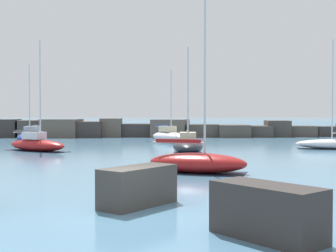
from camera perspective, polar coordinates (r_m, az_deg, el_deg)
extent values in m
plane|color=teal|center=(15.61, -4.09, -10.74)|extent=(600.00, 600.00, 0.00)
cube|color=teal|center=(124.88, -2.38, 0.10)|extent=(400.00, 116.00, 0.01)
cube|color=#383330|center=(67.84, -19.08, -0.25)|extent=(3.49, 4.83, 2.43)
cube|color=#423D38|center=(66.97, -16.21, -0.30)|extent=(4.87, 5.90, 2.30)
cube|color=brown|center=(65.31, -12.81, -0.26)|extent=(5.34, 5.14, 2.46)
cube|color=#383330|center=(64.76, -9.43, -0.40)|extent=(3.37, 4.45, 2.13)
cube|color=brown|center=(65.08, -6.95, -0.20)|extent=(2.95, 3.47, 2.55)
cube|color=#383330|center=(65.51, -3.66, -0.51)|extent=(5.05, 4.81, 1.79)
cube|color=brown|center=(64.16, 0.30, -0.27)|extent=(5.61, 6.16, 2.42)
cube|color=#4C443D|center=(65.17, 3.99, -0.54)|extent=(4.52, 4.86, 1.75)
cube|color=#4C443D|center=(65.24, 7.90, -0.58)|extent=(4.39, 5.52, 1.67)
cube|color=#423D38|center=(66.54, 11.05, -0.62)|extent=(4.86, 6.13, 1.52)
cube|color=#423D38|center=(67.49, 13.16, -0.29)|extent=(3.67, 5.21, 2.24)
cube|color=#4C443D|center=(68.72, 15.88, -0.59)|extent=(4.49, 5.27, 1.50)
cube|color=#383330|center=(70.03, 18.96, -0.61)|extent=(3.97, 3.62, 1.41)
cube|color=#423D38|center=(16.92, -3.67, -7.34)|extent=(2.90, 3.12, 1.41)
cube|color=#383330|center=(12.87, 11.98, -10.16)|extent=(2.89, 3.22, 1.45)
ellipsoid|color=black|center=(38.38, 2.43, -2.55)|extent=(2.72, 5.46, 1.09)
cube|color=black|center=(38.42, 2.43, -3.34)|extent=(2.65, 5.19, 0.03)
cube|color=beige|center=(38.59, 2.42, -1.24)|extent=(1.42, 1.67, 0.64)
cylinder|color=silver|center=(37.91, 2.45, 3.94)|extent=(0.12, 0.12, 7.56)
cylinder|color=#BCBCC1|center=(39.38, 2.40, -0.84)|extent=(0.27, 2.93, 0.10)
cube|color=#4C4C51|center=(39.37, 2.40, -0.70)|extent=(0.35, 2.50, 0.20)
cylinder|color=silver|center=(45.33, 19.42, 4.23)|extent=(0.12, 0.12, 9.09)
ellipsoid|color=maroon|center=(42.29, -15.71, -2.26)|extent=(6.49, 5.50, 1.03)
cube|color=black|center=(42.33, -15.70, -2.94)|extent=(6.20, 5.27, 0.03)
cube|color=silver|center=(42.49, -16.00, -1.12)|extent=(2.24, 2.06, 0.64)
cylinder|color=silver|center=(41.87, -15.32, 4.28)|extent=(0.12, 0.12, 8.58)
cylinder|color=#BCBCC1|center=(43.24, -16.84, -0.78)|extent=(2.97, 2.21, 0.10)
cube|color=#4C4C51|center=(43.24, -16.84, -0.65)|extent=(2.59, 1.97, 0.20)
ellipsoid|color=silver|center=(53.17, 0.12, -1.33)|extent=(5.10, 6.50, 1.19)
cube|color=black|center=(53.20, 0.12, -1.95)|extent=(4.91, 6.21, 0.03)
cube|color=beige|center=(53.39, -0.05, -0.34)|extent=(2.06, 2.25, 0.64)
cylinder|color=silver|center=(52.73, 0.38, 3.10)|extent=(0.12, 0.12, 7.00)
cylinder|color=#BCBCC1|center=(54.17, -0.56, -0.07)|extent=(1.74, 2.97, 0.10)
cube|color=navy|center=(54.16, -0.56, 0.04)|extent=(1.58, 2.58, 0.20)
ellipsoid|color=maroon|center=(26.09, 3.60, -4.51)|extent=(5.97, 3.99, 1.11)
cube|color=black|center=(26.16, 3.60, -5.68)|extent=(5.69, 3.85, 0.03)
cylinder|color=silver|center=(25.97, 4.52, 7.21)|extent=(0.12, 0.12, 9.52)
cylinder|color=#BCBCC1|center=(26.30, 1.27, -2.04)|extent=(2.90, 1.15, 0.10)
cube|color=maroon|center=(26.29, 1.27, -1.82)|extent=(2.50, 1.09, 0.20)
ellipsoid|color=navy|center=(54.45, -16.33, -1.32)|extent=(2.96, 6.33, 1.20)
cube|color=black|center=(54.48, -16.33, -1.93)|extent=(2.88, 6.02, 0.03)
cube|color=#B2B2B7|center=(54.70, -16.23, -0.34)|extent=(1.47, 1.96, 0.64)
cylinder|color=silver|center=(53.97, -16.53, 3.28)|extent=(0.12, 0.12, 7.51)
cylinder|color=#BCBCC1|center=(55.55, -15.91, -0.07)|extent=(0.43, 3.36, 0.10)
cube|color=#4C4C51|center=(55.55, -15.91, 0.03)|extent=(0.48, 2.87, 0.20)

